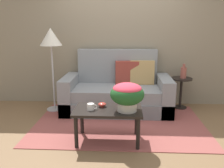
{
  "coord_description": "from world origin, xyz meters",
  "views": [
    {
      "loc": [
        0.07,
        -3.56,
        1.58
      ],
      "look_at": [
        -0.12,
        0.13,
        0.67
      ],
      "focal_mm": 38.49,
      "sensor_mm": 36.0,
      "label": 1
    }
  ],
  "objects_px": {
    "coffee_table": "(108,113)",
    "coffee_mug": "(91,107)",
    "side_table": "(181,87)",
    "potted_plant": "(127,94)",
    "snack_bowl": "(102,104)",
    "table_vase": "(184,72)",
    "floor_lamp": "(51,41)",
    "couch": "(117,93)"
  },
  "relations": [
    {
      "from": "side_table",
      "to": "floor_lamp",
      "type": "relative_size",
      "value": 0.39
    },
    {
      "from": "coffee_table",
      "to": "coffee_mug",
      "type": "relative_size",
      "value": 6.67
    },
    {
      "from": "coffee_table",
      "to": "potted_plant",
      "type": "bearing_deg",
      "value": -14.75
    },
    {
      "from": "coffee_table",
      "to": "coffee_mug",
      "type": "xyz_separation_m",
      "value": [
        -0.22,
        -0.05,
        0.11
      ]
    },
    {
      "from": "couch",
      "to": "side_table",
      "type": "distance_m",
      "value": 1.24
    },
    {
      "from": "coffee_table",
      "to": "snack_bowl",
      "type": "bearing_deg",
      "value": 138.09
    },
    {
      "from": "side_table",
      "to": "snack_bowl",
      "type": "distance_m",
      "value": 1.97
    },
    {
      "from": "potted_plant",
      "to": "table_vase",
      "type": "distance_m",
      "value": 1.85
    },
    {
      "from": "couch",
      "to": "table_vase",
      "type": "relative_size",
      "value": 7.27
    },
    {
      "from": "table_vase",
      "to": "side_table",
      "type": "bearing_deg",
      "value": 138.09
    },
    {
      "from": "floor_lamp",
      "to": "table_vase",
      "type": "xyz_separation_m",
      "value": [
        2.44,
        0.21,
        -0.58
      ]
    },
    {
      "from": "coffee_table",
      "to": "coffee_mug",
      "type": "bearing_deg",
      "value": -166.59
    },
    {
      "from": "coffee_table",
      "to": "floor_lamp",
      "type": "distance_m",
      "value": 1.87
    },
    {
      "from": "table_vase",
      "to": "potted_plant",
      "type": "bearing_deg",
      "value": -125.62
    },
    {
      "from": "potted_plant",
      "to": "snack_bowl",
      "type": "relative_size",
      "value": 3.97
    },
    {
      "from": "floor_lamp",
      "to": "table_vase",
      "type": "bearing_deg",
      "value": 5.0
    },
    {
      "from": "potted_plant",
      "to": "table_vase",
      "type": "xyz_separation_m",
      "value": [
        1.08,
        1.5,
        0.01
      ]
    },
    {
      "from": "couch",
      "to": "table_vase",
      "type": "bearing_deg",
      "value": 6.38
    },
    {
      "from": "snack_bowl",
      "to": "side_table",
      "type": "bearing_deg",
      "value": 44.46
    },
    {
      "from": "coffee_table",
      "to": "snack_bowl",
      "type": "xyz_separation_m",
      "value": [
        -0.09,
        0.08,
        0.1
      ]
    },
    {
      "from": "side_table",
      "to": "coffee_mug",
      "type": "distance_m",
      "value": 2.16
    },
    {
      "from": "coffee_table",
      "to": "potted_plant",
      "type": "distance_m",
      "value": 0.4
    },
    {
      "from": "table_vase",
      "to": "coffee_table",
      "type": "bearing_deg",
      "value": -132.91
    },
    {
      "from": "coffee_table",
      "to": "snack_bowl",
      "type": "distance_m",
      "value": 0.15
    },
    {
      "from": "side_table",
      "to": "coffee_mug",
      "type": "xyz_separation_m",
      "value": [
        -1.54,
        -1.51,
        0.1
      ]
    },
    {
      "from": "couch",
      "to": "snack_bowl",
      "type": "height_order",
      "value": "couch"
    },
    {
      "from": "potted_plant",
      "to": "table_vase",
      "type": "bearing_deg",
      "value": 54.38
    },
    {
      "from": "table_vase",
      "to": "couch",
      "type": "bearing_deg",
      "value": -173.62
    },
    {
      "from": "couch",
      "to": "snack_bowl",
      "type": "distance_m",
      "value": 1.24
    },
    {
      "from": "floor_lamp",
      "to": "coffee_mug",
      "type": "relative_size",
      "value": 11.2
    },
    {
      "from": "floor_lamp",
      "to": "potted_plant",
      "type": "height_order",
      "value": "floor_lamp"
    },
    {
      "from": "couch",
      "to": "potted_plant",
      "type": "xyz_separation_m",
      "value": [
        0.17,
        -1.36,
        0.37
      ]
    },
    {
      "from": "couch",
      "to": "coffee_table",
      "type": "height_order",
      "value": "couch"
    },
    {
      "from": "floor_lamp",
      "to": "potted_plant",
      "type": "relative_size",
      "value": 3.45
    },
    {
      "from": "coffee_mug",
      "to": "floor_lamp",
      "type": "bearing_deg",
      "value": 124.63
    },
    {
      "from": "coffee_table",
      "to": "snack_bowl",
      "type": "relative_size",
      "value": 8.14
    },
    {
      "from": "couch",
      "to": "floor_lamp",
      "type": "distance_m",
      "value": 1.54
    },
    {
      "from": "potted_plant",
      "to": "table_vase",
      "type": "height_order",
      "value": "table_vase"
    },
    {
      "from": "coffee_table",
      "to": "snack_bowl",
      "type": "height_order",
      "value": "snack_bowl"
    },
    {
      "from": "floor_lamp",
      "to": "coffee_table",
      "type": "bearing_deg",
      "value": -47.86
    },
    {
      "from": "side_table",
      "to": "potted_plant",
      "type": "bearing_deg",
      "value": -124.81
    },
    {
      "from": "snack_bowl",
      "to": "table_vase",
      "type": "bearing_deg",
      "value": 43.69
    }
  ]
}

